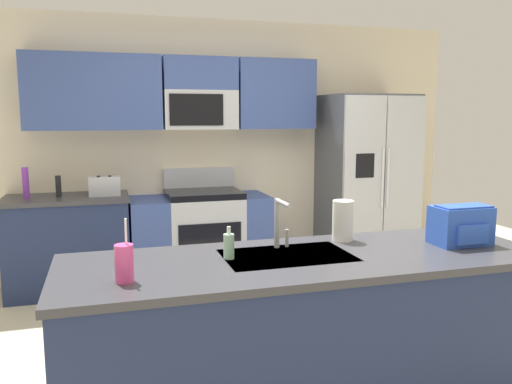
% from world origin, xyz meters
% --- Properties ---
extents(ground_plane, '(9.00, 9.00, 0.00)m').
position_xyz_m(ground_plane, '(0.00, 0.00, 0.00)').
color(ground_plane, beige).
rests_on(ground_plane, ground).
extents(kitchen_wall_unit, '(5.20, 0.43, 2.60)m').
position_xyz_m(kitchen_wall_unit, '(-0.14, 2.08, 1.47)').
color(kitchen_wall_unit, beige).
rests_on(kitchen_wall_unit, ground).
extents(back_counter, '(1.11, 0.63, 0.90)m').
position_xyz_m(back_counter, '(-1.51, 1.80, 0.45)').
color(back_counter, '#1E2A4D').
rests_on(back_counter, ground).
extents(range_oven, '(1.36, 0.61, 1.10)m').
position_xyz_m(range_oven, '(-0.27, 1.80, 0.44)').
color(range_oven, '#B7BABF').
rests_on(range_oven, ground).
extents(refrigerator, '(0.90, 0.76, 1.85)m').
position_xyz_m(refrigerator, '(1.52, 1.73, 0.93)').
color(refrigerator, '#4C4F54').
rests_on(refrigerator, ground).
extents(island_counter, '(2.58, 0.85, 0.90)m').
position_xyz_m(island_counter, '(-0.15, -0.72, 0.45)').
color(island_counter, '#1E2A4D').
rests_on(island_counter, ground).
extents(toaster, '(0.28, 0.16, 0.18)m').
position_xyz_m(toaster, '(-1.17, 1.75, 0.99)').
color(toaster, '#B7BABF').
rests_on(toaster, back_counter).
extents(pepper_mill, '(0.05, 0.05, 0.19)m').
position_xyz_m(pepper_mill, '(-1.57, 1.80, 1.00)').
color(pepper_mill, black).
rests_on(pepper_mill, back_counter).
extents(bottle_purple, '(0.06, 0.06, 0.28)m').
position_xyz_m(bottle_purple, '(-1.84, 1.79, 1.04)').
color(bottle_purple, purple).
rests_on(bottle_purple, back_counter).
extents(sink_faucet, '(0.08, 0.21, 0.28)m').
position_xyz_m(sink_faucet, '(-0.24, -0.53, 1.07)').
color(sink_faucet, '#B7BABF').
rests_on(sink_faucet, island_counter).
extents(drink_cup_pink, '(0.08, 0.08, 0.29)m').
position_xyz_m(drink_cup_pink, '(-1.10, -0.89, 0.99)').
color(drink_cup_pink, '#EA4C93').
rests_on(drink_cup_pink, island_counter).
extents(soap_dispenser, '(0.06, 0.06, 0.17)m').
position_xyz_m(soap_dispenser, '(-0.56, -0.65, 0.97)').
color(soap_dispenser, '#A5D8B2').
rests_on(soap_dispenser, island_counter).
extents(paper_towel_roll, '(0.12, 0.12, 0.24)m').
position_xyz_m(paper_towel_roll, '(0.18, -0.46, 1.02)').
color(paper_towel_roll, white).
rests_on(paper_towel_roll, island_counter).
extents(backpack, '(0.32, 0.22, 0.23)m').
position_xyz_m(backpack, '(0.79, -0.73, 1.02)').
color(backpack, blue).
rests_on(backpack, island_counter).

